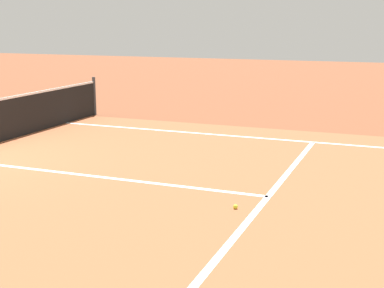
# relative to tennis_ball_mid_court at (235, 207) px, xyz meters

# --- Properties ---
(line_sideline_right) EXTENTS (0.10, 11.89, 0.01)m
(line_sideline_right) POSITION_rel_tennis_ball_mid_court_xyz_m (4.81, 0.16, -0.03)
(line_sideline_right) COLOR white
(line_sideline_right) RESTS_ON ground_plane
(line_service_near) EXTENTS (8.22, 0.10, 0.01)m
(line_service_near) POSITION_rel_tennis_ball_mid_court_xyz_m (0.70, -0.30, -0.03)
(line_service_near) COLOR white
(line_service_near) RESTS_ON ground_plane
(line_center_service) EXTENTS (0.10, 6.40, 0.01)m
(line_center_service) POSITION_rel_tennis_ball_mid_court_xyz_m (0.70, 2.90, -0.03)
(line_center_service) COLOR white
(line_center_service) RESTS_ON ground_plane
(tennis_ball_mid_court) EXTENTS (0.07, 0.07, 0.07)m
(tennis_ball_mid_court) POSITION_rel_tennis_ball_mid_court_xyz_m (0.00, 0.00, 0.00)
(tennis_ball_mid_court) COLOR #CCE033
(tennis_ball_mid_court) RESTS_ON ground_plane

